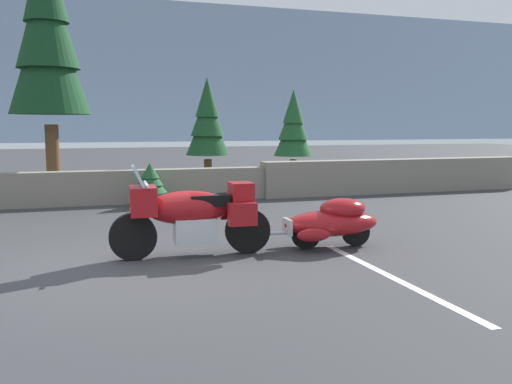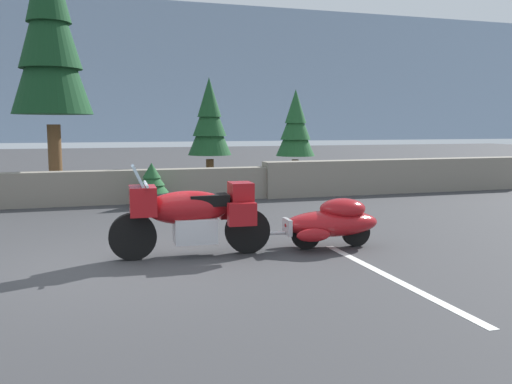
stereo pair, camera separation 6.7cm
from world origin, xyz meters
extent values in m
plane|color=#38383A|center=(0.00, 0.00, 0.00)|extent=(80.00, 80.00, 0.00)
cube|color=gray|center=(0.00, 6.07, 0.40)|extent=(8.00, 0.45, 0.80)
cube|color=gray|center=(8.00, 6.00, 0.47)|extent=(8.00, 0.54, 0.93)
cube|color=#7F93AD|center=(0.00, 96.04, 8.00)|extent=(240.00, 80.00, 16.00)
cylinder|color=black|center=(0.23, 0.36, 0.33)|extent=(0.67, 0.17, 0.66)
cylinder|color=black|center=(1.88, 0.29, 0.33)|extent=(0.67, 0.17, 0.66)
cube|color=silver|center=(1.11, 0.32, 0.38)|extent=(0.62, 0.46, 0.36)
ellipsoid|color=maroon|center=(1.01, 0.32, 0.71)|extent=(1.22, 0.49, 0.48)
cube|color=maroon|center=(0.38, 0.35, 0.83)|extent=(0.38, 0.53, 0.40)
cube|color=#9EB7C6|center=(0.33, 0.35, 1.16)|extent=(0.21, 0.45, 0.34)
cube|color=black|center=(1.31, 0.31, 0.81)|extent=(0.57, 0.38, 0.16)
cube|color=maroon|center=(1.78, 0.29, 0.91)|extent=(0.34, 0.41, 0.28)
cube|color=maroon|center=(1.72, -0.01, 0.63)|extent=(0.41, 0.18, 0.32)
cube|color=maroon|center=(1.75, 0.59, 0.63)|extent=(0.41, 0.18, 0.32)
cylinder|color=silver|center=(0.43, 0.35, 1.06)|extent=(0.07, 0.70, 0.04)
cylinder|color=silver|center=(0.28, 0.35, 0.58)|extent=(0.26, 0.08, 0.54)
cylinder|color=black|center=(2.80, 0.25, 0.22)|extent=(0.44, 0.12, 0.44)
cylinder|color=black|center=(3.62, 0.22, 0.22)|extent=(0.44, 0.12, 0.44)
ellipsoid|color=maroon|center=(3.21, 0.23, 0.38)|extent=(1.53, 0.74, 0.40)
ellipsoid|color=maroon|center=(3.39, 0.23, 0.60)|extent=(0.74, 0.59, 0.32)
cube|color=silver|center=(2.50, 0.26, 0.36)|extent=(0.07, 0.32, 0.24)
ellipsoid|color=maroon|center=(2.78, -0.07, 0.28)|extent=(0.53, 0.16, 0.20)
ellipsoid|color=maroon|center=(2.81, 0.57, 0.28)|extent=(0.53, 0.16, 0.20)
cylinder|color=silver|center=(2.11, 0.28, 0.27)|extent=(0.70, 0.08, 0.05)
cylinder|color=brown|center=(-1.14, 6.99, 0.95)|extent=(0.32, 0.32, 1.90)
cone|color=#143D1E|center=(-1.14, 6.99, 3.64)|extent=(1.91, 1.91, 3.00)
cone|color=#143D1E|center=(-1.14, 6.99, 4.55)|extent=(1.48, 1.48, 2.62)
cylinder|color=brown|center=(2.92, 7.70, 0.46)|extent=(0.22, 0.22, 0.93)
cone|color=#194723|center=(2.92, 7.70, 1.78)|extent=(1.22, 1.22, 1.46)
cone|color=#194723|center=(2.92, 7.70, 2.22)|extent=(0.95, 0.95, 1.28)
cone|color=#194723|center=(2.92, 7.70, 2.66)|extent=(0.67, 0.67, 1.10)
cylinder|color=brown|center=(5.61, 7.98, 0.43)|extent=(0.21, 0.21, 0.85)
cone|color=#1E5128|center=(5.61, 7.98, 1.63)|extent=(1.17, 1.17, 1.34)
cone|color=#1E5128|center=(5.61, 7.98, 2.04)|extent=(0.91, 0.91, 1.18)
cone|color=#1E5128|center=(5.61, 7.98, 2.44)|extent=(0.64, 0.64, 1.01)
cylinder|color=brown|center=(1.04, 5.33, 0.15)|extent=(0.15, 0.15, 0.29)
cone|color=#1E5128|center=(1.04, 5.33, 0.57)|extent=(0.77, 0.77, 0.46)
cone|color=#1E5128|center=(1.04, 5.33, 0.70)|extent=(0.60, 0.60, 0.41)
cone|color=#1E5128|center=(1.04, 5.33, 0.84)|extent=(0.42, 0.42, 0.35)
cube|color=silver|center=(3.21, -1.50, 0.00)|extent=(0.12, 3.60, 0.01)
camera|label=1|loc=(-0.34, -7.17, 1.87)|focal=37.74mm
camera|label=2|loc=(-0.27, -7.19, 1.87)|focal=37.74mm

